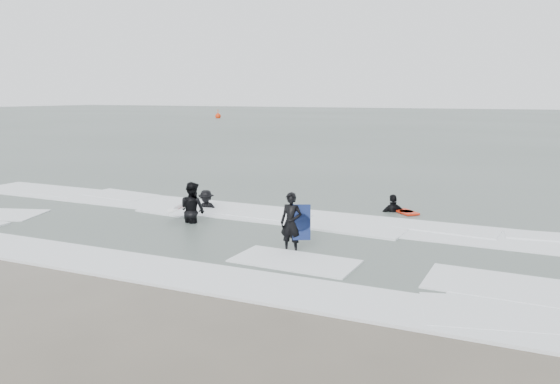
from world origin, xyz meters
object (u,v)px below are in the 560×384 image
at_px(surfer_wading, 193,223).
at_px(surfer_right_near, 393,213).
at_px(buoy, 218,116).
at_px(surfer_breaker, 206,210).
at_px(surfer_centre, 291,252).

relative_size(surfer_wading, surfer_right_near, 1.06).
bearing_deg(buoy, surfer_right_near, -53.97).
bearing_deg(surfer_breaker, surfer_centre, -49.30).
distance_m(surfer_wading, buoy, 81.22).
distance_m(surfer_centre, buoy, 84.94).
relative_size(surfer_breaker, surfer_right_near, 0.88).
xyz_separation_m(surfer_breaker, buoy, (-41.04, 67.68, 0.42)).
xyz_separation_m(surfer_wading, surfer_right_near, (5.66, 4.44, 0.00)).
distance_m(surfer_right_near, buoy, 80.64).
height_order(surfer_centre, surfer_right_near, surfer_right_near).
height_order(surfer_right_near, buoy, buoy).
distance_m(surfer_centre, surfer_wading, 4.65).
bearing_deg(buoy, surfer_wading, -59.04).
height_order(surfer_wading, buoy, buoy).
height_order(surfer_centre, buoy, buoy).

